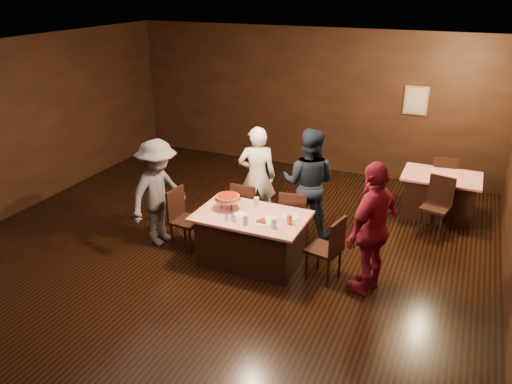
% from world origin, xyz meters
% --- Properties ---
extents(room, '(10.00, 10.04, 3.02)m').
position_xyz_m(room, '(0.00, 0.01, 2.14)').
color(room, black).
rests_on(room, ground).
extents(main_table, '(1.60, 1.00, 0.77)m').
position_xyz_m(main_table, '(0.56, 0.75, 0.39)').
color(main_table, '#A8100B').
rests_on(main_table, ground).
extents(back_table, '(1.30, 0.90, 0.77)m').
position_xyz_m(back_table, '(2.94, 3.50, 0.39)').
color(back_table, red).
rests_on(back_table, ground).
extents(chair_far_left, '(0.42, 0.42, 0.95)m').
position_xyz_m(chair_far_left, '(0.16, 1.50, 0.47)').
color(chair_far_left, black).
rests_on(chair_far_left, ground).
extents(chair_far_right, '(0.47, 0.47, 0.95)m').
position_xyz_m(chair_far_right, '(0.96, 1.50, 0.47)').
color(chair_far_right, black).
rests_on(chair_far_right, ground).
extents(chair_end_left, '(0.45, 0.45, 0.95)m').
position_xyz_m(chair_end_left, '(-0.54, 0.75, 0.47)').
color(chair_end_left, black).
rests_on(chair_end_left, ground).
extents(chair_end_right, '(0.50, 0.50, 0.95)m').
position_xyz_m(chair_end_right, '(1.66, 0.75, 0.47)').
color(chair_end_right, black).
rests_on(chair_end_right, ground).
extents(chair_back_near, '(0.50, 0.50, 0.95)m').
position_xyz_m(chair_back_near, '(2.94, 2.80, 0.47)').
color(chair_back_near, black).
rests_on(chair_back_near, ground).
extents(chair_back_far, '(0.47, 0.47, 0.95)m').
position_xyz_m(chair_back_far, '(2.94, 4.10, 0.47)').
color(chair_back_far, black).
rests_on(chair_back_far, ground).
extents(diner_white_jacket, '(0.74, 0.63, 1.72)m').
position_xyz_m(diner_white_jacket, '(0.12, 1.96, 0.86)').
color(diner_white_jacket, white).
rests_on(diner_white_jacket, ground).
extents(diner_navy_hoodie, '(0.92, 0.74, 1.81)m').
position_xyz_m(diner_navy_hoodie, '(1.03, 1.92, 0.90)').
color(diner_navy_hoodie, black).
rests_on(diner_navy_hoodie, ground).
extents(diner_grey_knit, '(0.81, 1.19, 1.70)m').
position_xyz_m(diner_grey_knit, '(-1.00, 0.73, 0.85)').
color(diner_grey_knit, '#545459').
rests_on(diner_grey_knit, ground).
extents(diner_red_shirt, '(0.78, 1.16, 1.83)m').
position_xyz_m(diner_red_shirt, '(2.29, 0.74, 0.92)').
color(diner_red_shirt, maroon).
rests_on(diner_red_shirt, ground).
extents(pizza_stand, '(0.38, 0.38, 0.22)m').
position_xyz_m(pizza_stand, '(0.16, 0.80, 0.95)').
color(pizza_stand, black).
rests_on(pizza_stand, main_table).
extents(plate_with_slice, '(0.25, 0.25, 0.06)m').
position_xyz_m(plate_with_slice, '(0.81, 0.57, 0.80)').
color(plate_with_slice, white).
rests_on(plate_with_slice, main_table).
extents(plate_empty, '(0.25, 0.25, 0.01)m').
position_xyz_m(plate_empty, '(1.11, 0.90, 0.78)').
color(plate_empty, white).
rests_on(plate_empty, main_table).
extents(glass_front_left, '(0.08, 0.08, 0.14)m').
position_xyz_m(glass_front_left, '(0.61, 0.45, 0.84)').
color(glass_front_left, silver).
rests_on(glass_front_left, main_table).
extents(glass_front_right, '(0.08, 0.08, 0.14)m').
position_xyz_m(glass_front_right, '(1.01, 0.50, 0.84)').
color(glass_front_right, silver).
rests_on(glass_front_right, main_table).
extents(glass_amber, '(0.08, 0.08, 0.14)m').
position_xyz_m(glass_amber, '(1.16, 0.70, 0.84)').
color(glass_amber, '#BF7F26').
rests_on(glass_amber, main_table).
extents(glass_back, '(0.08, 0.08, 0.14)m').
position_xyz_m(glass_back, '(0.51, 1.05, 0.84)').
color(glass_back, silver).
rests_on(glass_back, main_table).
extents(condiments, '(0.17, 0.10, 0.09)m').
position_xyz_m(condiments, '(0.38, 0.47, 0.82)').
color(condiments, silver).
rests_on(condiments, main_table).
extents(napkin_center, '(0.19, 0.19, 0.01)m').
position_xyz_m(napkin_center, '(0.86, 0.75, 0.77)').
color(napkin_center, white).
rests_on(napkin_center, main_table).
extents(napkin_left, '(0.21, 0.21, 0.01)m').
position_xyz_m(napkin_left, '(0.41, 0.70, 0.77)').
color(napkin_left, white).
rests_on(napkin_left, main_table).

